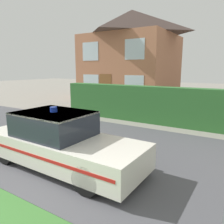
% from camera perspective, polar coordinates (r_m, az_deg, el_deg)
% --- Properties ---
extents(road_strip, '(28.00, 6.00, 0.01)m').
position_cam_1_polar(road_strip, '(6.86, -2.05, -9.77)').
color(road_strip, '#4C4C51').
rests_on(road_strip, ground).
extents(garden_hedge, '(9.11, 0.66, 1.68)m').
position_cam_1_polar(garden_hedge, '(10.26, 9.60, 1.97)').
color(garden_hedge, '#2D662D').
rests_on(garden_hedge, ground).
extents(police_car, '(4.41, 1.65, 1.52)m').
position_cam_1_polar(police_car, '(5.73, -13.43, -7.52)').
color(police_car, black).
rests_on(police_car, road_strip).
extents(house_left, '(6.80, 6.28, 6.92)m').
position_cam_1_polar(house_left, '(18.04, 5.02, 14.57)').
color(house_left, '#A86B4C').
rests_on(house_left, ground).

